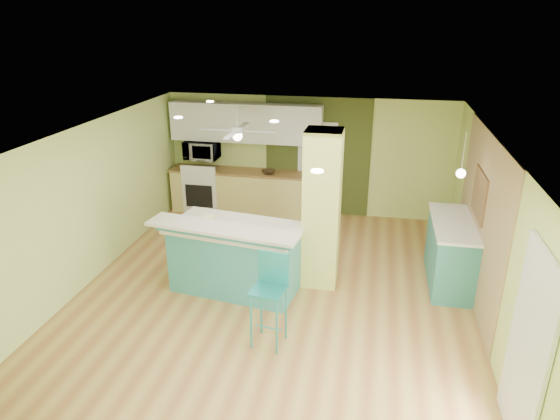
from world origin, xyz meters
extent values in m
cube|color=#A66B3A|center=(0.00, 0.00, -0.01)|extent=(6.00, 7.00, 0.01)
cube|color=white|center=(0.00, 0.00, 2.50)|extent=(6.00, 7.00, 0.01)
cube|color=#C5DA75|center=(0.00, 3.50, 1.25)|extent=(6.00, 0.01, 2.50)
cube|color=#C5DA75|center=(0.00, -3.50, 1.25)|extent=(6.00, 0.01, 2.50)
cube|color=#C5DA75|center=(-3.00, 0.00, 1.25)|extent=(0.01, 7.00, 2.50)
cube|color=#C5DA75|center=(3.00, 0.00, 1.25)|extent=(0.01, 7.00, 2.50)
cube|color=#927753|center=(2.99, 0.60, 1.25)|extent=(0.02, 3.40, 2.50)
cube|color=#3F4A1D|center=(0.20, 3.49, 1.25)|extent=(2.20, 0.02, 2.50)
cube|color=white|center=(0.20, 3.46, 1.00)|extent=(0.82, 0.05, 2.00)
cube|color=silver|center=(2.97, -2.30, 1.05)|extent=(0.04, 1.08, 2.10)
cube|color=#C4CB5E|center=(0.65, 0.50, 1.25)|extent=(0.55, 0.55, 2.50)
cube|color=#DFCD74|center=(-1.30, 3.20, 0.45)|extent=(3.20, 0.60, 0.90)
cube|color=brown|center=(-1.30, 3.20, 0.92)|extent=(3.25, 0.63, 0.04)
cube|color=white|center=(-2.25, 3.20, 0.45)|extent=(0.76, 0.64, 0.90)
cube|color=black|center=(-2.25, 2.87, 0.42)|extent=(0.59, 0.02, 0.50)
cube|color=white|center=(-2.25, 2.90, 0.99)|extent=(0.76, 0.06, 0.18)
cube|color=white|center=(-1.30, 3.32, 1.95)|extent=(3.20, 0.34, 0.80)
imported|color=silver|center=(-2.25, 3.20, 1.35)|extent=(0.70, 0.48, 0.39)
cylinder|color=silver|center=(-1.10, 2.00, 2.30)|extent=(0.03, 0.03, 0.40)
cylinder|color=silver|center=(-1.10, 2.00, 2.10)|extent=(0.24, 0.24, 0.10)
sphere|color=white|center=(-1.10, 2.00, 1.98)|extent=(0.18, 0.18, 0.18)
cylinder|color=white|center=(2.65, 0.75, 2.19)|extent=(0.01, 0.01, 0.62)
sphere|color=white|center=(2.65, 0.75, 1.88)|extent=(0.14, 0.14, 0.14)
cube|color=brown|center=(2.96, 0.80, 1.55)|extent=(0.03, 0.90, 0.70)
cube|color=teal|center=(-0.61, 0.05, 0.50)|extent=(2.01, 1.21, 1.00)
cube|color=beige|center=(-0.61, 0.05, 1.03)|extent=(2.14, 1.34, 0.06)
cube|color=teal|center=(-0.68, -0.39, 1.13)|extent=(2.14, 0.47, 0.14)
cube|color=beige|center=(-0.68, -0.39, 1.20)|extent=(2.33, 0.80, 0.04)
cylinder|color=teal|center=(0.00, -1.42, 0.39)|extent=(0.03, 0.03, 0.79)
cylinder|color=teal|center=(0.34, -1.47, 0.39)|extent=(0.03, 0.03, 0.79)
cylinder|color=teal|center=(0.05, -1.07, 0.39)|extent=(0.03, 0.03, 0.79)
cylinder|color=teal|center=(0.40, -1.13, 0.39)|extent=(0.03, 0.03, 0.79)
cube|color=teal|center=(0.20, -1.27, 0.80)|extent=(0.47, 0.47, 0.03)
cube|color=teal|center=(0.23, -1.09, 1.04)|extent=(0.42, 0.09, 0.44)
cube|color=teal|center=(2.70, 0.89, 0.50)|extent=(0.65, 1.57, 1.01)
cube|color=white|center=(2.70, 0.89, 1.03)|extent=(0.70, 1.64, 0.04)
imported|color=#342415|center=(-0.78, 3.11, 0.98)|extent=(0.33, 0.33, 0.07)
cylinder|color=yellow|center=(-0.99, -0.02, 1.14)|extent=(0.17, 0.17, 0.16)
camera|label=1|loc=(1.41, -6.63, 4.07)|focal=32.00mm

